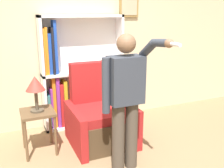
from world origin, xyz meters
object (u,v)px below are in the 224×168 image
object	(u,v)px
bookcase	(73,76)
table_lamp	(35,86)
person_standing	(126,96)
armchair	(100,119)
side_table	(38,119)

from	to	relation	value
bookcase	table_lamp	xyz separation A→B (m)	(-0.67, -0.68, 0.10)
bookcase	person_standing	bearing A→B (deg)	-81.41
armchair	side_table	world-z (taller)	armchair
armchair	table_lamp	xyz separation A→B (m)	(-0.86, 0.03, 0.59)
armchair	side_table	bearing A→B (deg)	178.12
side_table	table_lamp	bearing A→B (deg)	0.00
armchair	table_lamp	size ratio (longest dim) A/B	2.40
armchair	side_table	distance (m)	0.87
side_table	table_lamp	world-z (taller)	table_lamp
armchair	table_lamp	distance (m)	1.04
side_table	person_standing	bearing A→B (deg)	-42.06
bookcase	table_lamp	distance (m)	0.96
person_standing	side_table	world-z (taller)	person_standing
armchair	side_table	size ratio (longest dim) A/B	1.92
person_standing	side_table	xyz separation A→B (m)	(-0.89, 0.81, -0.44)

